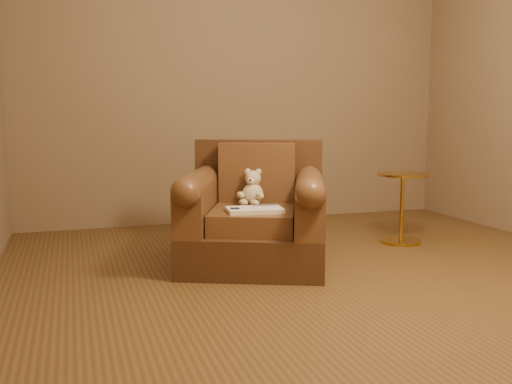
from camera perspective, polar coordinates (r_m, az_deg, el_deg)
name	(u,v)px	position (r m, az deg, el deg)	size (l,w,h in m)	color
floor	(335,277)	(3.54, 7.87, -8.46)	(4.00, 4.00, 0.00)	brown
armchair	(254,218)	(3.75, -0.16, -2.57)	(1.16, 1.13, 0.81)	#422816
teddy_bear	(252,191)	(3.80, -0.39, 0.10)	(0.18, 0.21, 0.25)	beige
guidebook	(255,210)	(3.53, -0.14, -1.80)	(0.36, 0.24, 0.03)	beige
side_table	(402,206)	(4.51, 14.37, -1.33)	(0.39, 0.39, 0.54)	gold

